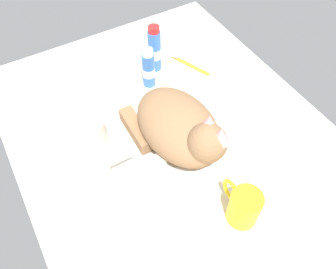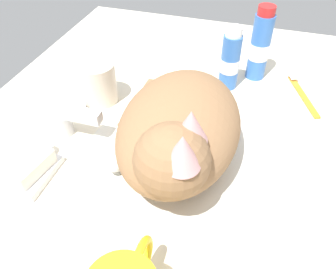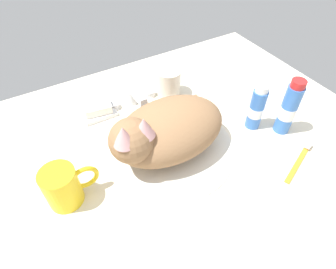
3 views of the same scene
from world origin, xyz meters
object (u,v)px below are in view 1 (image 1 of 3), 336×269
(toothpaste_bottle, at_px, (149,69))
(toothbrush, at_px, (188,63))
(faucet, at_px, (107,168))
(rinse_cup, at_px, (92,132))
(coffee_mug, at_px, (243,206))
(cat, at_px, (181,128))
(mouthwash_bottle, at_px, (154,50))
(soap_bar, at_px, (124,203))

(toothpaste_bottle, height_order, toothbrush, toothpaste_bottle)
(faucet, xyz_separation_m, rinse_cup, (0.11, -0.01, 0.01))
(coffee_mug, distance_m, rinse_cup, 0.43)
(faucet, relative_size, cat, 0.48)
(toothpaste_bottle, xyz_separation_m, mouthwash_bottle, (0.06, -0.05, 0.01))
(rinse_cup, relative_size, soap_bar, 1.12)
(mouthwash_bottle, bearing_deg, cat, 163.62)
(soap_bar, bearing_deg, coffee_mug, -123.96)
(toothpaste_bottle, relative_size, mouthwash_bottle, 0.84)
(cat, distance_m, toothpaste_bottle, 0.25)
(rinse_cup, bearing_deg, toothpaste_bottle, -62.06)
(soap_bar, distance_m, toothbrush, 0.54)
(coffee_mug, bearing_deg, cat, 3.65)
(rinse_cup, height_order, toothbrush, rinse_cup)
(cat, relative_size, soap_bar, 4.14)
(cat, height_order, soap_bar, cat)
(cat, xyz_separation_m, toothbrush, (0.27, -0.19, -0.07))
(soap_bar, bearing_deg, mouthwash_bottle, -37.03)
(cat, xyz_separation_m, soap_bar, (-0.09, 0.21, -0.05))
(cat, xyz_separation_m, toothpaste_bottle, (0.25, -0.04, -0.01))
(toothpaste_bottle, bearing_deg, coffee_mug, 177.29)
(coffee_mug, distance_m, toothpaste_bottle, 0.49)
(faucet, bearing_deg, coffee_mug, -139.85)
(coffee_mug, relative_size, rinse_cup, 1.42)
(mouthwash_bottle, bearing_deg, coffee_mug, 172.30)
(coffee_mug, bearing_deg, toothpaste_bottle, -2.71)
(soap_bar, bearing_deg, rinse_cup, -3.85)
(cat, relative_size, rinse_cup, 3.71)
(cat, relative_size, toothbrush, 2.15)
(toothpaste_bottle, bearing_deg, toothbrush, -84.20)
(coffee_mug, distance_m, soap_bar, 0.27)
(faucet, relative_size, soap_bar, 2.00)
(coffee_mug, bearing_deg, toothbrush, -18.96)
(toothpaste_bottle, height_order, mouthwash_bottle, mouthwash_bottle)
(coffee_mug, xyz_separation_m, mouthwash_bottle, (0.55, -0.07, 0.03))
(cat, distance_m, coffee_mug, 0.25)
(rinse_cup, distance_m, toothbrush, 0.41)
(rinse_cup, xyz_separation_m, soap_bar, (-0.22, 0.01, -0.02))
(cat, distance_m, mouthwash_bottle, 0.32)
(faucet, height_order, coffee_mug, coffee_mug)
(rinse_cup, bearing_deg, toothbrush, -70.11)
(rinse_cup, relative_size, toothbrush, 0.58)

